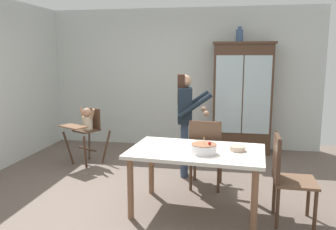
% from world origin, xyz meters
% --- Properties ---
extents(ground_plane, '(6.24, 6.24, 0.00)m').
position_xyz_m(ground_plane, '(0.00, 0.00, 0.00)').
color(ground_plane, '#66564C').
extents(wall_back, '(5.32, 0.06, 2.70)m').
position_xyz_m(wall_back, '(0.00, 2.63, 1.35)').
color(wall_back, silver).
rests_on(wall_back, ground_plane).
extents(china_cabinet, '(1.11, 0.48, 2.04)m').
position_xyz_m(china_cabinet, '(1.18, 2.37, 1.03)').
color(china_cabinet, '#4C3323').
rests_on(china_cabinet, ground_plane).
extents(ceramic_vase, '(0.13, 0.13, 0.27)m').
position_xyz_m(ceramic_vase, '(1.09, 2.37, 2.16)').
color(ceramic_vase, '#3D567F').
rests_on(ceramic_vase, china_cabinet).
extents(high_chair_with_toddler, '(0.78, 0.84, 0.95)m').
position_xyz_m(high_chair_with_toddler, '(-1.37, 1.15, 0.65)').
color(high_chair_with_toddler, '#4C3323').
rests_on(high_chair_with_toddler, ground_plane).
extents(adult_person, '(0.56, 0.55, 1.53)m').
position_xyz_m(adult_person, '(0.31, 0.86, 0.97)').
color(adult_person, '#33425B').
rests_on(adult_person, ground_plane).
extents(dining_table, '(1.58, 1.06, 0.74)m').
position_xyz_m(dining_table, '(0.59, -0.33, 0.65)').
color(dining_table, silver).
rests_on(dining_table, ground_plane).
extents(birthday_cake, '(0.28, 0.28, 0.19)m').
position_xyz_m(birthday_cake, '(0.69, -0.46, 0.79)').
color(birthday_cake, white).
rests_on(birthday_cake, dining_table).
extents(serving_bowl, '(0.18, 0.18, 0.05)m').
position_xyz_m(serving_bowl, '(1.05, -0.29, 0.77)').
color(serving_bowl, '#C6AD93').
rests_on(serving_bowl, dining_table).
extents(dining_chair_far_side, '(0.46, 0.46, 0.96)m').
position_xyz_m(dining_chair_far_side, '(0.65, 0.36, 0.56)').
color(dining_chair_far_side, '#4C3323').
rests_on(dining_chair_far_side, ground_plane).
extents(dining_chair_right_end, '(0.45, 0.45, 0.96)m').
position_xyz_m(dining_chair_right_end, '(1.56, -0.41, 0.56)').
color(dining_chair_right_end, '#4C3323').
rests_on(dining_chair_right_end, ground_plane).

